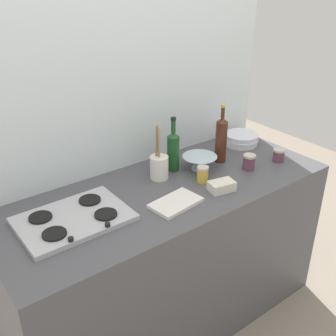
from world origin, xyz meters
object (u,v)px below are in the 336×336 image
object	(u,v)px
condiment_jar_front	(203,174)
stovetop_hob	(74,219)
condiment_jar_spare	(249,162)
mixing_bowl	(200,162)
wine_bottle_leftmost	(221,139)
butter_dish	(222,186)
cutting_board	(176,203)
plate_stack	(241,139)
wine_bottle_mid_left	(173,150)
condiment_jar_rear	(279,155)
utensil_crock	(159,166)

from	to	relation	value
condiment_jar_front	stovetop_hob	bearing A→B (deg)	174.33
condiment_jar_spare	mixing_bowl	bearing A→B (deg)	142.93
wine_bottle_leftmost	butter_dish	bearing A→B (deg)	-132.41
cutting_board	wine_bottle_leftmost	bearing A→B (deg)	23.79
plate_stack	mixing_bowl	xyz separation A→B (m)	(-0.45, -0.11, 0.01)
stovetop_hob	butter_dish	distance (m)	0.75
cutting_board	wine_bottle_mid_left	bearing A→B (deg)	54.13
wine_bottle_leftmost	wine_bottle_mid_left	bearing A→B (deg)	164.80
wine_bottle_mid_left	cutting_board	world-z (taller)	wine_bottle_mid_left
plate_stack	condiment_jar_rear	size ratio (longest dim) A/B	2.91
utensil_crock	condiment_jar_rear	bearing A→B (deg)	-20.31
wine_bottle_leftmost	condiment_jar_spare	bearing A→B (deg)	-72.47
plate_stack	utensil_crock	size ratio (longest dim) A/B	0.67
condiment_jar_front	mixing_bowl	bearing A→B (deg)	55.08
cutting_board	plate_stack	bearing A→B (deg)	22.35
butter_dish	condiment_jar_front	world-z (taller)	condiment_jar_front
stovetop_hob	mixing_bowl	world-z (taller)	mixing_bowl
wine_bottle_leftmost	utensil_crock	world-z (taller)	wine_bottle_leftmost
wine_bottle_mid_left	cutting_board	distance (m)	0.39
butter_dish	mixing_bowl	bearing A→B (deg)	74.53
wine_bottle_leftmost	condiment_jar_spare	xyz separation A→B (m)	(0.06, -0.17, -0.09)
wine_bottle_mid_left	condiment_jar_rear	distance (m)	0.63
butter_dish	condiment_jar_front	distance (m)	0.13
plate_stack	mixing_bowl	world-z (taller)	mixing_bowl
plate_stack	condiment_jar_rear	world-z (taller)	condiment_jar_rear
plate_stack	butter_dish	bearing A→B (deg)	-145.21
stovetop_hob	wine_bottle_leftmost	distance (m)	0.97
stovetop_hob	condiment_jar_rear	bearing A→B (deg)	-6.96
wine_bottle_mid_left	butter_dish	bearing A→B (deg)	-81.16
utensil_crock	condiment_jar_spare	distance (m)	0.51
wine_bottle_mid_left	condiment_jar_front	world-z (taller)	wine_bottle_mid_left
condiment_jar_front	condiment_jar_rear	distance (m)	0.53
mixing_bowl	plate_stack	bearing A→B (deg)	13.48
cutting_board	utensil_crock	bearing A→B (deg)	70.06
wine_bottle_leftmost	condiment_jar_rear	bearing A→B (deg)	-37.27
wine_bottle_mid_left	condiment_jar_spare	bearing A→B (deg)	-36.35
stovetop_hob	wine_bottle_mid_left	distance (m)	0.69
butter_dish	stovetop_hob	bearing A→B (deg)	164.47
plate_stack	wine_bottle_mid_left	xyz separation A→B (m)	(-0.57, -0.02, 0.09)
wine_bottle_mid_left	condiment_jar_spare	size ratio (longest dim) A/B	3.54
mixing_bowl	condiment_jar_front	distance (m)	0.15
stovetop_hob	condiment_jar_rear	size ratio (longest dim) A/B	6.53
wine_bottle_mid_left	condiment_jar_front	xyz separation A→B (m)	(0.04, -0.21, -0.08)
condiment_jar_front	cutting_board	world-z (taller)	condiment_jar_front
wine_bottle_leftmost	condiment_jar_front	size ratio (longest dim) A/B	3.96
wine_bottle_leftmost	condiment_jar_spare	size ratio (longest dim) A/B	3.95
condiment_jar_front	cutting_board	size ratio (longest dim) A/B	0.35
butter_dish	condiment_jar_rear	xyz separation A→B (m)	(0.51, 0.05, 0.01)
condiment_jar_rear	condiment_jar_spare	size ratio (longest dim) A/B	0.86
butter_dish	condiment_jar_rear	world-z (taller)	condiment_jar_rear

